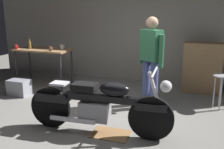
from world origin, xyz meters
TOP-DOWN VIEW (x-y plane):
  - ground_plane at (0.00, 0.00)m, footprint 12.00×12.00m
  - back_wall at (0.00, 2.80)m, footprint 8.00×0.12m
  - workbench at (-1.93, 1.53)m, footprint 1.30×0.64m
  - motorcycle at (0.19, -0.29)m, footprint 2.19×0.60m
  - person_standing at (0.68, 1.06)m, footprint 0.50×0.39m
  - shop_stool at (1.94, 1.33)m, footprint 0.32×0.32m
  - wooden_dresser at (1.60, 2.30)m, footprint 0.80×0.47m
  - drip_tray at (0.36, -0.28)m, footprint 0.56×0.40m
  - storage_bin at (-2.08, 0.78)m, footprint 0.44×0.32m
  - mug_green_speckled at (-2.37, 1.67)m, footprint 0.11×0.08m
  - mug_white_ceramic at (-1.51, 1.67)m, footprint 0.12×0.08m
  - mug_brown_stoneware at (-1.59, 1.32)m, footprint 0.11×0.07m
  - mug_red_diner at (-2.49, 1.30)m, footprint 0.11×0.07m
  - bottle at (-2.24, 1.46)m, footprint 0.06×0.06m

SIDE VIEW (x-z plane):
  - ground_plane at x=0.00m, z-range 0.00..0.00m
  - drip_tray at x=0.36m, z-range 0.00..0.01m
  - storage_bin at x=-2.08m, z-range 0.00..0.34m
  - motorcycle at x=0.19m, z-range -0.05..0.95m
  - shop_stool at x=1.94m, z-range 0.18..0.82m
  - wooden_dresser at x=1.60m, z-range 0.00..1.10m
  - workbench at x=-1.93m, z-range 0.34..1.24m
  - person_standing at x=0.68m, z-range 0.09..1.76m
  - mug_green_speckled at x=-2.37m, z-range 0.90..0.99m
  - mug_brown_stoneware at x=-1.59m, z-range 0.90..1.00m
  - mug_red_diner at x=-2.49m, z-range 0.90..1.00m
  - mug_white_ceramic at x=-1.51m, z-range 0.90..1.00m
  - bottle at x=-2.24m, z-range 0.88..1.12m
  - back_wall at x=0.00m, z-range 0.00..3.10m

